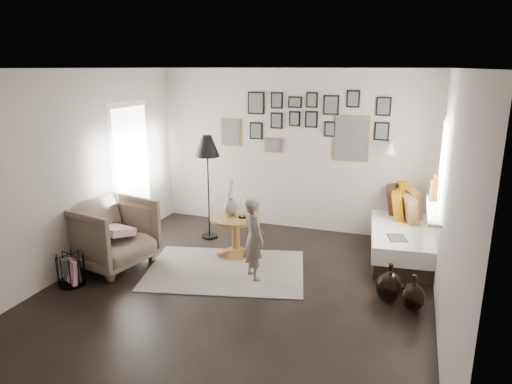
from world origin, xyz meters
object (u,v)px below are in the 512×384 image
(vase, at_px, (231,205))
(floor_lamp, at_px, (207,150))
(demijohn_large, at_px, (389,287))
(daybed, at_px, (402,233))
(armchair, at_px, (111,234))
(demijohn_small, at_px, (412,297))
(child, at_px, (254,239))
(pedestal_table, at_px, (236,237))
(magazine_basket, at_px, (71,270))

(vase, xyz_separation_m, floor_lamp, (-0.57, 0.49, 0.67))
(demijohn_large, bearing_deg, daybed, 87.04)
(demijohn_large, bearing_deg, armchair, -177.05)
(demijohn_small, distance_m, child, 1.97)
(armchair, bearing_deg, demijohn_small, -77.42)
(daybed, bearing_deg, child, -144.73)
(daybed, relative_size, floor_lamp, 1.25)
(vase, height_order, daybed, vase)
(pedestal_table, xyz_separation_m, magazine_basket, (-1.58, -1.55, -0.07))
(armchair, distance_m, floor_lamp, 1.87)
(floor_lamp, height_order, demijohn_small, floor_lamp)
(armchair, relative_size, demijohn_large, 2.13)
(daybed, height_order, armchair, daybed)
(magazine_basket, bearing_deg, floor_lamp, 65.78)
(daybed, bearing_deg, armchair, -160.10)
(armchair, height_order, magazine_basket, armchair)
(armchair, distance_m, child, 1.97)
(magazine_basket, bearing_deg, daybed, 32.29)
(armchair, bearing_deg, pedestal_table, -47.48)
(pedestal_table, bearing_deg, magazine_basket, -135.59)
(magazine_basket, distance_m, child, 2.29)
(daybed, xyz_separation_m, demijohn_small, (0.18, -1.68, -0.14))
(vase, relative_size, demijohn_small, 1.24)
(pedestal_table, height_order, floor_lamp, floor_lamp)
(daybed, relative_size, child, 1.91)
(floor_lamp, relative_size, magazine_basket, 4.02)
(magazine_basket, bearing_deg, vase, 46.27)
(magazine_basket, height_order, demijohn_large, demijohn_large)
(daybed, xyz_separation_m, floor_lamp, (-2.90, -0.36, 1.11))
(daybed, distance_m, floor_lamp, 3.12)
(floor_lamp, bearing_deg, pedestal_table, -38.12)
(child, bearing_deg, armchair, 52.37)
(child, bearing_deg, demijohn_small, -140.01)
(vase, distance_m, demijohn_large, 2.42)
(demijohn_large, xyz_separation_m, demijohn_small, (0.26, -0.12, -0.02))
(child, bearing_deg, daybed, -94.16)
(daybed, height_order, demijohn_large, daybed)
(armchair, bearing_deg, floor_lamp, -18.60)
(pedestal_table, height_order, demijohn_small, pedestal_table)
(vase, height_order, magazine_basket, vase)
(child, bearing_deg, magazine_basket, 69.08)
(floor_lamp, xyz_separation_m, demijohn_large, (2.82, -1.20, -1.23))
(pedestal_table, distance_m, child, 0.84)
(demijohn_small, bearing_deg, daybed, 95.96)
(vase, bearing_deg, armchair, -147.04)
(magazine_basket, relative_size, demijohn_small, 0.96)
(demijohn_large, distance_m, demijohn_small, 0.28)
(vase, relative_size, magazine_basket, 1.29)
(armchair, relative_size, floor_lamp, 0.60)
(magazine_basket, bearing_deg, demijohn_large, 12.92)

